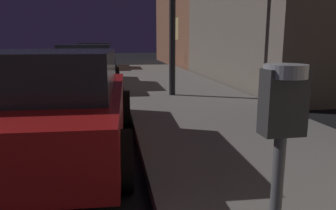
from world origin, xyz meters
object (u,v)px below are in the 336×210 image
(car_white, at_px, (87,67))
(parking_meter, at_px, (281,134))
(car_red, at_px, (52,103))
(car_yellow_cab, at_px, (96,57))

(car_white, bearing_deg, parking_meter, -80.61)
(car_white, bearing_deg, car_red, -90.02)
(parking_meter, height_order, car_white, parking_meter)
(parking_meter, height_order, car_yellow_cab, parking_meter)
(parking_meter, distance_m, car_white, 9.60)
(car_red, distance_m, car_white, 6.26)
(car_white, bearing_deg, car_yellow_cab, 90.01)
(parking_meter, xyz_separation_m, car_yellow_cab, (-1.57, 16.24, -0.44))
(car_red, bearing_deg, car_white, 89.98)
(parking_meter, xyz_separation_m, car_white, (-1.56, 9.46, -0.44))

